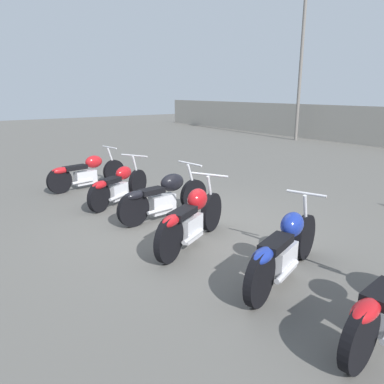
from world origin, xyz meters
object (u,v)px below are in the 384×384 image
(motorcycle_slot_2, at_px, (164,196))
(motorcycle_slot_4, at_px, (284,249))
(light_pole_left, at_px, (302,44))
(motorcycle_slot_1, at_px, (118,185))
(motorcycle_slot_0, at_px, (86,172))
(motorcycle_slot_3, at_px, (191,218))

(motorcycle_slot_2, height_order, motorcycle_slot_4, motorcycle_slot_4)
(light_pole_left, bearing_deg, motorcycle_slot_1, -67.04)
(motorcycle_slot_0, xyz_separation_m, motorcycle_slot_4, (6.18, 0.36, 0.02))
(motorcycle_slot_1, height_order, motorcycle_slot_2, motorcycle_slot_2)
(motorcycle_slot_3, xyz_separation_m, motorcycle_slot_4, (1.63, 0.31, -0.01))
(motorcycle_slot_0, relative_size, motorcycle_slot_3, 1.11)
(light_pole_left, distance_m, motorcycle_slot_0, 13.26)
(motorcycle_slot_2, xyz_separation_m, motorcycle_slot_4, (3.03, -0.04, -0.01))
(motorcycle_slot_1, xyz_separation_m, motorcycle_slot_3, (2.81, -0.03, 0.04))
(motorcycle_slot_2, relative_size, motorcycle_slot_4, 1.00)
(motorcycle_slot_1, distance_m, motorcycle_slot_3, 2.81)
(motorcycle_slot_2, bearing_deg, motorcycle_slot_4, -7.45)
(motorcycle_slot_0, bearing_deg, motorcycle_slot_2, -3.36)
(light_pole_left, height_order, motorcycle_slot_3, light_pole_left)
(motorcycle_slot_3, relative_size, motorcycle_slot_4, 0.92)
(motorcycle_slot_0, height_order, motorcycle_slot_4, motorcycle_slot_4)
(motorcycle_slot_0, height_order, motorcycle_slot_3, motorcycle_slot_3)
(light_pole_left, distance_m, motorcycle_slot_4, 15.71)
(motorcycle_slot_4, bearing_deg, light_pole_left, 109.25)
(light_pole_left, bearing_deg, motorcycle_slot_4, -50.99)
(motorcycle_slot_0, relative_size, motorcycle_slot_1, 1.19)
(motorcycle_slot_0, distance_m, motorcycle_slot_3, 4.55)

